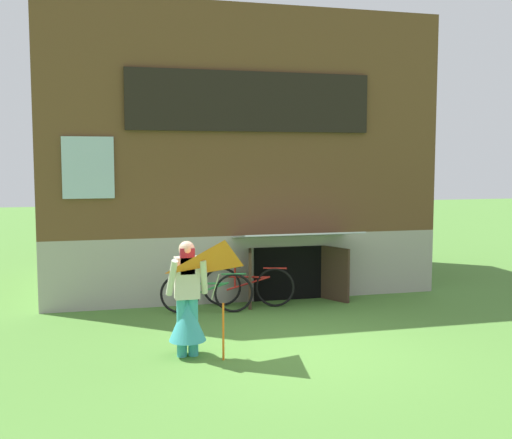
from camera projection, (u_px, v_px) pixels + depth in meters
The scene contains 6 objects.
ground_plane at pixel (299, 346), 9.16m from camera, with size 60.00×60.00×0.00m, color #4C7F33.
log_house at pixel (225, 156), 14.15m from camera, with size 7.81×6.02×5.65m.
person at pixel (187, 308), 8.64m from camera, with size 0.61×0.52×1.63m.
kite at pixel (225, 270), 8.17m from camera, with size 1.01×1.01×1.58m.
bicycle_red at pixel (248, 286), 11.64m from camera, with size 1.66×0.60×0.79m.
bicycle_green at pixel (207, 293), 11.13m from camera, with size 1.65×0.33×0.76m.
Camera 1 is at (-2.83, -8.51, 2.73)m, focal length 43.63 mm.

